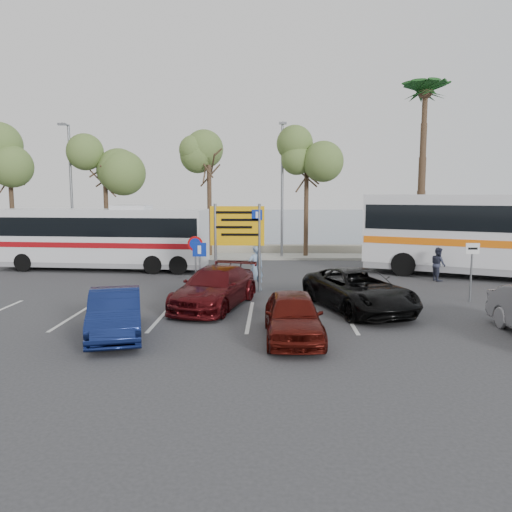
{
  "coord_description": "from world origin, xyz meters",
  "views": [
    {
      "loc": [
        2.44,
        -17.0,
        4.03
      ],
      "look_at": [
        1.77,
        3.0,
        1.5
      ],
      "focal_mm": 35.0,
      "sensor_mm": 36.0,
      "label": 1
    }
  ],
  "objects_px": {
    "street_lamp_left": "(70,184)",
    "car_maroon": "(215,288)",
    "street_lamp_right": "(282,183)",
    "car_blue": "(115,313)",
    "pedestrian_far": "(438,264)",
    "suv_black": "(359,290)",
    "coach_bus_left": "(102,240)",
    "direction_sign": "(237,233)",
    "pedestrian_near": "(256,268)",
    "car_red": "(293,316)"
  },
  "relations": [
    {
      "from": "car_maroon",
      "to": "pedestrian_far",
      "type": "distance_m",
      "value": 11.22
    },
    {
      "from": "direction_sign",
      "to": "street_lamp_left",
      "type": "bearing_deg",
      "value": 136.83
    },
    {
      "from": "car_maroon",
      "to": "pedestrian_near",
      "type": "xyz_separation_m",
      "value": [
        1.35,
        3.05,
        0.25
      ]
    },
    {
      "from": "street_lamp_left",
      "to": "car_maroon",
      "type": "distance_m",
      "value": 17.26
    },
    {
      "from": "street_lamp_right",
      "to": "pedestrian_far",
      "type": "height_order",
      "value": "street_lamp_right"
    },
    {
      "from": "suv_black",
      "to": "pedestrian_near",
      "type": "bearing_deg",
      "value": 117.96
    },
    {
      "from": "direction_sign",
      "to": "car_blue",
      "type": "distance_m",
      "value": 7.45
    },
    {
      "from": "street_lamp_right",
      "to": "pedestrian_near",
      "type": "bearing_deg",
      "value": -97.03
    },
    {
      "from": "street_lamp_right",
      "to": "pedestrian_far",
      "type": "xyz_separation_m",
      "value": [
        7.07,
        -7.52,
        -3.82
      ]
    },
    {
      "from": "street_lamp_left",
      "to": "car_blue",
      "type": "relative_size",
      "value": 2.0
    },
    {
      "from": "street_lamp_left",
      "to": "car_red",
      "type": "distance_m",
      "value": 21.78
    },
    {
      "from": "street_lamp_left",
      "to": "street_lamp_right",
      "type": "relative_size",
      "value": 1.0
    },
    {
      "from": "street_lamp_right",
      "to": "car_maroon",
      "type": "bearing_deg",
      "value": -101.14
    },
    {
      "from": "coach_bus_left",
      "to": "car_red",
      "type": "height_order",
      "value": "coach_bus_left"
    },
    {
      "from": "car_blue",
      "to": "suv_black",
      "type": "distance_m",
      "value": 8.14
    },
    {
      "from": "car_maroon",
      "to": "pedestrian_far",
      "type": "relative_size",
      "value": 3.11
    },
    {
      "from": "coach_bus_left",
      "to": "suv_black",
      "type": "bearing_deg",
      "value": -36.39
    },
    {
      "from": "direction_sign",
      "to": "pedestrian_far",
      "type": "relative_size",
      "value": 2.32
    },
    {
      "from": "car_blue",
      "to": "car_red",
      "type": "height_order",
      "value": "car_blue"
    },
    {
      "from": "street_lamp_left",
      "to": "car_blue",
      "type": "xyz_separation_m",
      "value": [
        8.0,
        -16.91,
        -3.94
      ]
    },
    {
      "from": "direction_sign",
      "to": "suv_black",
      "type": "distance_m",
      "value": 5.72
    },
    {
      "from": "street_lamp_right",
      "to": "car_blue",
      "type": "relative_size",
      "value": 2.0
    },
    {
      "from": "street_lamp_left",
      "to": "coach_bus_left",
      "type": "relative_size",
      "value": 0.72
    },
    {
      "from": "pedestrian_near",
      "to": "car_maroon",
      "type": "bearing_deg",
      "value": 33.18
    },
    {
      "from": "coach_bus_left",
      "to": "car_red",
      "type": "bearing_deg",
      "value": -52.2
    },
    {
      "from": "street_lamp_left",
      "to": "car_maroon",
      "type": "height_order",
      "value": "street_lamp_left"
    },
    {
      "from": "car_maroon",
      "to": "street_lamp_right",
      "type": "bearing_deg",
      "value": 94.1
    },
    {
      "from": "direction_sign",
      "to": "pedestrian_far",
      "type": "xyz_separation_m",
      "value": [
        9.06,
        2.8,
        -1.65
      ]
    },
    {
      "from": "car_blue",
      "to": "pedestrian_near",
      "type": "bearing_deg",
      "value": 45.08
    },
    {
      "from": "street_lamp_left",
      "to": "suv_black",
      "type": "height_order",
      "value": "street_lamp_left"
    },
    {
      "from": "street_lamp_right",
      "to": "car_blue",
      "type": "distance_m",
      "value": 18.07
    },
    {
      "from": "suv_black",
      "to": "pedestrian_far",
      "type": "xyz_separation_m",
      "value": [
        4.66,
        6.02,
        0.07
      ]
    },
    {
      "from": "direction_sign",
      "to": "car_blue",
      "type": "xyz_separation_m",
      "value": [
        -3.0,
        -6.59,
        -1.77
      ]
    },
    {
      "from": "car_red",
      "to": "suv_black",
      "type": "distance_m",
      "value": 4.23
    },
    {
      "from": "car_red",
      "to": "pedestrian_far",
      "type": "height_order",
      "value": "pedestrian_far"
    },
    {
      "from": "car_blue",
      "to": "car_red",
      "type": "distance_m",
      "value": 5.01
    },
    {
      "from": "car_blue",
      "to": "pedestrian_near",
      "type": "height_order",
      "value": "pedestrian_near"
    },
    {
      "from": "pedestrian_near",
      "to": "pedestrian_far",
      "type": "xyz_separation_m",
      "value": [
        8.32,
        2.63,
        -0.18
      ]
    },
    {
      "from": "street_lamp_left",
      "to": "suv_black",
      "type": "distance_m",
      "value": 20.88
    },
    {
      "from": "coach_bus_left",
      "to": "car_red",
      "type": "relative_size",
      "value": 2.88
    },
    {
      "from": "car_blue",
      "to": "street_lamp_left",
      "type": "bearing_deg",
      "value": 99.43
    },
    {
      "from": "coach_bus_left",
      "to": "pedestrian_far",
      "type": "relative_size",
      "value": 7.14
    },
    {
      "from": "coach_bus_left",
      "to": "car_maroon",
      "type": "bearing_deg",
      "value": -50.76
    },
    {
      "from": "car_blue",
      "to": "car_maroon",
      "type": "relative_size",
      "value": 0.83
    },
    {
      "from": "car_maroon",
      "to": "car_red",
      "type": "relative_size",
      "value": 1.26
    },
    {
      "from": "car_blue",
      "to": "car_maroon",
      "type": "xyz_separation_m",
      "value": [
        2.4,
        3.7,
        0.04
      ]
    },
    {
      "from": "pedestrian_far",
      "to": "direction_sign",
      "type": "bearing_deg",
      "value": 97.51
    },
    {
      "from": "coach_bus_left",
      "to": "car_red",
      "type": "distance_m",
      "value": 15.54
    },
    {
      "from": "street_lamp_left",
      "to": "car_blue",
      "type": "height_order",
      "value": "street_lamp_left"
    },
    {
      "from": "suv_black",
      "to": "pedestrian_far",
      "type": "height_order",
      "value": "pedestrian_far"
    }
  ]
}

